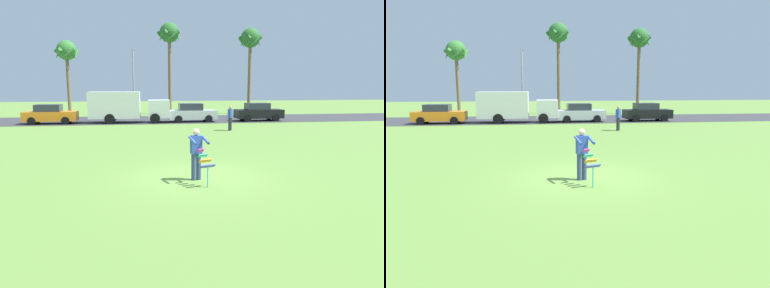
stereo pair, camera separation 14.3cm
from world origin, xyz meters
TOP-DOWN VIEW (x-y plane):
  - ground_plane at (0.00, 0.00)m, footprint 120.00×120.00m
  - road_strip at (0.00, 20.78)m, footprint 120.00×8.00m
  - person_kite_flyer at (-0.10, -0.31)m, footprint 0.64×0.73m
  - kite_held at (0.07, -1.04)m, footprint 0.54×0.71m
  - parked_car_orange at (-9.44, 18.38)m, footprint 4.21×1.86m
  - parked_truck_white_box at (-3.37, 18.38)m, footprint 6.75×2.24m
  - parked_car_silver at (2.36, 18.38)m, footprint 4.24×1.92m
  - parked_car_black at (8.39, 18.38)m, footprint 4.24×1.92m
  - palm_tree_left_near at (-9.87, 28.32)m, footprint 2.58×2.71m
  - palm_tree_right_near at (1.13, 26.98)m, footprint 2.58×2.71m
  - palm_tree_centre_far at (9.96, 26.36)m, footprint 2.58×2.71m
  - streetlight_pole at (-2.77, 25.61)m, footprint 0.24×1.65m
  - person_walker_near at (4.20, 12.11)m, footprint 0.41×0.45m

SIDE VIEW (x-z plane):
  - ground_plane at x=0.00m, z-range 0.00..0.00m
  - road_strip at x=0.00m, z-range 0.00..0.01m
  - kite_held at x=0.07m, z-range 0.20..1.34m
  - parked_car_orange at x=-9.44m, z-range -0.03..1.57m
  - parked_car_silver at x=2.36m, z-range -0.03..1.57m
  - parked_car_black at x=8.39m, z-range -0.03..1.57m
  - person_walker_near at x=4.20m, z-range 0.07..1.80m
  - person_kite_flyer at x=-0.10m, z-range 0.09..1.82m
  - parked_truck_white_box at x=-3.37m, z-range 0.10..2.72m
  - streetlight_pole at x=-2.77m, z-range 0.50..7.50m
  - palm_tree_left_near at x=-9.87m, z-range 2.59..10.53m
  - palm_tree_centre_far at x=9.96m, z-range 3.18..12.50m
  - palm_tree_right_near at x=1.13m, z-range 3.38..13.17m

